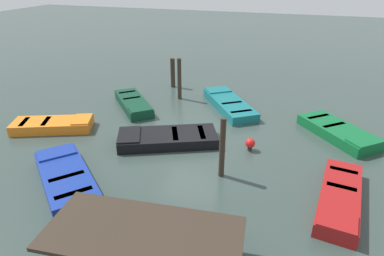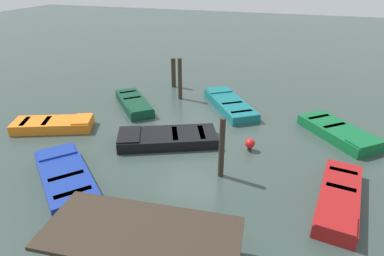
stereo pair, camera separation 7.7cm
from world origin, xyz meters
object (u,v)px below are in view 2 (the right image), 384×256
Objects in this scene: rowboat_orange at (54,124)px; rowboat_black at (167,138)px; dock_segment at (141,235)px; rowboat_teal at (229,104)px; rowboat_blue at (65,176)px; rowboat_red at (339,198)px; rowboat_dark_green at (134,103)px; mooring_piling_near_right at (180,79)px; rowboat_green at (339,132)px; marker_buoy at (250,144)px; mooring_piling_far_right at (222,148)px; mooring_piling_mid_right at (173,73)px.

rowboat_black is (-4.89, -0.39, -0.00)m from rowboat_orange.
dock_segment is 9.63m from rowboat_teal.
rowboat_orange is 0.97× the size of rowboat_blue.
rowboat_orange is at bearing 90.36° from rowboat_teal.
dock_segment is 1.12× the size of rowboat_black.
rowboat_red is 0.93× the size of rowboat_teal.
rowboat_black is at bearing 4.03° from rowboat_dark_green.
rowboat_teal is (-6.39, -4.53, -0.00)m from rowboat_orange.
dock_segment is 10.46m from mooring_piling_near_right.
rowboat_green is 4.99m from rowboat_teal.
rowboat_teal is 1.85× the size of mooring_piling_near_right.
rowboat_red is at bearing 138.85° from rowboat_black.
mooring_piling_near_right is (-3.73, -4.98, 0.82)m from rowboat_orange.
rowboat_black is 4.81m from mooring_piling_near_right.
rowboat_black is 3.97m from rowboat_dark_green.
rowboat_black is 4.40m from rowboat_teal.
rowboat_red is at bearing -177.88° from rowboat_teal.
mooring_piling_far_right is at bearing 72.22° from marker_buoy.
rowboat_blue is at bearing 90.83° from mooring_piling_mid_right.
dock_segment is 9.29m from rowboat_green.
dock_segment is 1.16× the size of rowboat_teal.
mooring_piling_far_right is at bearing -115.89° from rowboat_blue.
rowboat_green and rowboat_teal have the same top height.
rowboat_blue is 2.14× the size of mooring_piling_mid_right.
rowboat_black is 1.03× the size of rowboat_teal.
mooring_piling_near_right is 6.01m from marker_buoy.
rowboat_dark_green is (-2.04, -3.16, -0.00)m from rowboat_orange.
mooring_piling_mid_right is at bearing -58.91° from mooring_piling_far_right.
mooring_piling_mid_right is (0.99, -1.63, -0.23)m from mooring_piling_near_right.
rowboat_red is 3.62m from mooring_piling_far_right.
mooring_piling_near_right is at bearing 95.46° from rowboat_dark_green.
rowboat_black is at bearing 7.70° from marker_buoy.
mooring_piling_near_right is (-1.68, -1.82, 0.82)m from rowboat_dark_green.
mooring_piling_mid_right reaches higher than rowboat_green.
mooring_piling_mid_right reaches higher than dock_segment.
rowboat_black is at bearing -108.17° from rowboat_green.
dock_segment is 2.14× the size of mooring_piling_near_right.
rowboat_orange and rowboat_teal have the same top height.
mooring_piling_near_right is 1.02× the size of mooring_piling_far_right.
rowboat_teal is (-4.34, -1.37, -0.00)m from rowboat_dark_green.
rowboat_orange and rowboat_green have the same top height.
dock_segment is 4.06m from mooring_piling_far_right.
rowboat_dark_green is 1.53× the size of mooring_piling_near_right.
rowboat_green is 2.09× the size of mooring_piling_mid_right.
dock_segment is 8.34m from rowboat_orange.
marker_buoy is (3.14, 2.19, 0.07)m from rowboat_green.
mooring_piling_far_right reaches higher than rowboat_black.
marker_buoy is at bearing 132.22° from mooring_piling_mid_right.
marker_buoy is at bearing -108.99° from dock_segment.
rowboat_red is at bearing -145.35° from dock_segment.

